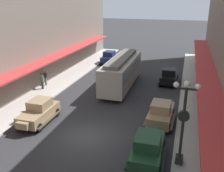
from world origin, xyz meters
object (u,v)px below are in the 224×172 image
Objects in this scene: parked_car_4 at (39,111)px; lamp_post_with_clock at (183,120)px; pedestrian_0 at (46,78)px; parked_car_0 at (161,112)px; streetcar at (122,71)px; parked_car_3 at (148,147)px; parked_car_1 at (169,76)px; fire_hydrant at (29,106)px; pedestrian_1 at (42,81)px; parked_car_2 at (110,57)px.

lamp_post_with_clock is (10.90, -2.37, 2.04)m from parked_car_4.
parked_car_0 is at bearing -20.72° from pedestrian_0.
streetcar is at bearing 125.37° from parked_car_0.
parked_car_1 is at bearing 89.92° from parked_car_3.
parked_car_1 is at bearing 46.10° from fire_hydrant.
fire_hydrant is 0.49× the size of pedestrian_1.
lamp_post_with_clock is at bearing -71.63° from parked_car_0.
parked_car_2 reaches higher than pedestrian_0.
parked_car_2 is 10.87m from streetcar.
pedestrian_1 is at bearing 119.78° from parked_car_4.
parked_car_0 is 1.00× the size of parked_car_2.
parked_car_1 is 1.00× the size of parked_car_2.
pedestrian_1 is at bearing 109.62° from fire_hydrant.
fire_hydrant is 0.50× the size of pedestrian_0.
parked_car_4 reaches higher than fire_hydrant.
lamp_post_with_clock reaches higher than streetcar.
lamp_post_with_clock is at bearing -82.99° from parked_car_1.
parked_car_4 is 11.34m from lamp_post_with_clock.
parked_car_1 is at bearing -37.08° from parked_car_2.
parked_car_1 is 15.74m from fire_hydrant.
parked_car_2 is at bearing 119.23° from parked_car_0.
parked_car_0 is at bearing 108.37° from lamp_post_with_clock.
parked_car_3 and parked_car_4 have the same top height.
parked_car_0 is 2.63× the size of pedestrian_0.
parked_car_0 is 11.18m from fire_hydrant.
parked_car_2 is at bearing 112.85° from parked_car_3.
parked_car_2 and parked_car_3 have the same top height.
parked_car_0 is 5.64m from lamp_post_with_clock.
pedestrian_1 reaches higher than fire_hydrant.
streetcar is (-4.90, 12.29, 0.96)m from parked_car_3.
parked_car_1 reaches higher than pedestrian_0.
pedestrian_0 is at bearing 142.20° from parked_car_3.
parked_car_2 is 2.57× the size of pedestrian_1.
lamp_post_with_clock is 3.09× the size of pedestrian_1.
parked_car_0 is 2.58× the size of pedestrian_1.
pedestrian_0 is (-13.06, -4.97, 0.05)m from parked_car_1.
lamp_post_with_clock is (1.84, -14.98, 2.04)m from parked_car_1.
parked_car_0 reaches higher than fire_hydrant.
parked_car_3 is 1.00× the size of parked_car_4.
lamp_post_with_clock is 6.29× the size of fire_hydrant.
parked_car_1 is 1.00× the size of parked_car_4.
lamp_post_with_clock is (11.20, -22.05, 2.04)m from parked_car_2.
streetcar reaches higher than pedestrian_1.
streetcar is (4.44, -9.87, 0.96)m from parked_car_2.
streetcar is 8.48m from pedestrian_0.
pedestrian_1 is at bearing 148.81° from lamp_post_with_clock.
streetcar reaches higher than parked_car_2.
parked_car_1 is 2.57× the size of pedestrian_1.
parked_car_1 is 15.52m from parked_car_4.
parked_car_4 is (-9.24, -2.62, 0.00)m from parked_car_0.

